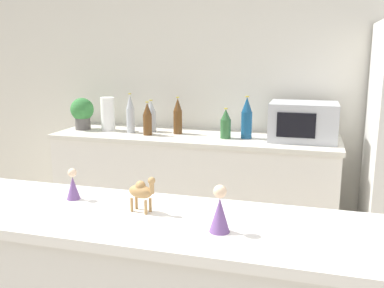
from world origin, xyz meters
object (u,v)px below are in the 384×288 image
object	(u,v)px
microwave	(303,122)
back_bottle_2	(130,114)
potted_plant	(82,112)
wise_man_figurine_blue	(73,186)
wise_man_figurine_crimson	(220,212)
back_bottle_1	(178,116)
camel_figurine	(142,191)
back_bottle_3	(151,116)
back_bottle_4	(247,118)
back_bottle_0	(226,124)
paper_towel_roll	(108,114)
back_bottle_5	(147,119)

from	to	relation	value
microwave	back_bottle_2	bearing A→B (deg)	-177.56
potted_plant	wise_man_figurine_blue	world-z (taller)	potted_plant
potted_plant	wise_man_figurine_crimson	size ratio (longest dim) A/B	1.72
back_bottle_1	back_bottle_2	size ratio (longest dim) A/B	0.92
microwave	camel_figurine	xyz separation A→B (m)	(-0.50, -1.86, 0.02)
potted_plant	back_bottle_1	distance (m)	0.83
back_bottle_3	back_bottle_4	distance (m)	0.79
microwave	camel_figurine	size ratio (longest dim) A/B	3.57
back_bottle_0	back_bottle_1	bearing A→B (deg)	168.80
camel_figurine	wise_man_figurine_crimson	distance (m)	0.32
microwave	back_bottle_3	size ratio (longest dim) A/B	1.84
back_bottle_0	camel_figurine	size ratio (longest dim) A/B	1.70
back_bottle_1	paper_towel_roll	bearing A→B (deg)	-178.41
wise_man_figurine_blue	back_bottle_1	bearing A→B (deg)	94.94
wise_man_figurine_blue	wise_man_figurine_crimson	xyz separation A→B (m)	(0.61, -0.15, 0.01)
back_bottle_3	back_bottle_0	bearing A→B (deg)	-9.91
back_bottle_1	wise_man_figurine_blue	world-z (taller)	back_bottle_1
back_bottle_1	back_bottle_4	world-z (taller)	back_bottle_4
back_bottle_0	back_bottle_1	size ratio (longest dim) A/B	0.78
back_bottle_0	back_bottle_4	distance (m)	0.16
potted_plant	back_bottle_0	world-z (taller)	potted_plant
microwave	back_bottle_2	world-z (taller)	back_bottle_2
back_bottle_1	back_bottle_5	world-z (taller)	back_bottle_1
back_bottle_4	back_bottle_5	size ratio (longest dim) A/B	1.21
back_bottle_1	wise_man_figurine_crimson	size ratio (longest dim) A/B	1.91
potted_plant	camel_figurine	world-z (taller)	potted_plant
back_bottle_1	wise_man_figurine_crimson	world-z (taller)	back_bottle_1
back_bottle_2	back_bottle_4	bearing A→B (deg)	1.70
back_bottle_2	paper_towel_roll	bearing A→B (deg)	168.54
potted_plant	back_bottle_1	size ratio (longest dim) A/B	0.90
back_bottle_4	camel_figurine	world-z (taller)	back_bottle_4
back_bottle_1	wise_man_figurine_crimson	distance (m)	2.10
camel_figurine	back_bottle_5	bearing A→B (deg)	111.15
back_bottle_0	wise_man_figurine_crimson	xyz separation A→B (m)	(0.36, -1.88, 0.04)
wise_man_figurine_blue	back_bottle_2	bearing A→B (deg)	107.05
back_bottle_2	wise_man_figurine_crimson	world-z (taller)	back_bottle_2
back_bottle_0	camel_figurine	world-z (taller)	back_bottle_0
potted_plant	back_bottle_5	bearing A→B (deg)	-8.01
camel_figurine	paper_towel_roll	bearing A→B (deg)	120.00
paper_towel_roll	microwave	size ratio (longest dim) A/B	0.57
back_bottle_4	wise_man_figurine_blue	xyz separation A→B (m)	(-0.40, -1.77, -0.02)
back_bottle_0	camel_figurine	xyz separation A→B (m)	(0.06, -1.78, 0.05)
back_bottle_0	back_bottle_1	world-z (taller)	back_bottle_1
back_bottle_0	wise_man_figurine_blue	size ratio (longest dim) A/B	1.88
wise_man_figurine_crimson	back_bottle_2	bearing A→B (deg)	121.14
paper_towel_roll	microwave	bearing A→B (deg)	0.44
paper_towel_roll	wise_man_figurine_crimson	world-z (taller)	paper_towel_roll
back_bottle_3	back_bottle_5	distance (m)	0.15
back_bottle_0	back_bottle_2	size ratio (longest dim) A/B	0.72
back_bottle_5	paper_towel_roll	bearing A→B (deg)	165.57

